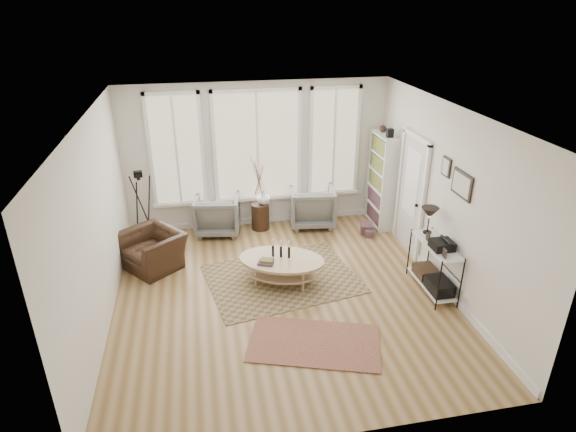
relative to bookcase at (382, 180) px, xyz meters
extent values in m
plane|color=#9D7C4F|center=(-2.44, -2.23, -0.96)|extent=(5.50, 5.50, 0.00)
plane|color=white|center=(-2.44, -2.23, 1.94)|extent=(5.50, 5.50, 0.00)
cube|color=silver|center=(-2.44, 0.52, 0.49)|extent=(5.20, 0.04, 2.90)
cube|color=silver|center=(-2.44, -4.98, 0.49)|extent=(5.20, 0.04, 2.90)
cube|color=silver|center=(-5.04, -2.23, 0.49)|extent=(0.04, 5.50, 2.90)
cube|color=silver|center=(0.16, -2.23, 0.49)|extent=(0.04, 5.50, 2.90)
cube|color=white|center=(-2.44, 0.51, -0.90)|extent=(5.10, 0.04, 0.12)
cube|color=white|center=(0.15, -2.23, -0.90)|extent=(0.03, 5.40, 0.12)
cube|color=tan|center=(-2.44, 0.50, 0.69)|extent=(1.60, 0.03, 2.10)
cube|color=tan|center=(-3.99, 0.50, 0.69)|extent=(0.90, 0.03, 2.10)
cube|color=tan|center=(-0.89, 0.50, 0.69)|extent=(0.90, 0.03, 2.10)
cube|color=white|center=(-2.44, 0.48, 0.69)|extent=(1.74, 0.06, 2.24)
cube|color=white|center=(-3.99, 0.48, 0.69)|extent=(1.04, 0.06, 2.24)
cube|color=white|center=(-0.89, 0.48, 0.69)|extent=(1.04, 0.06, 2.24)
cube|color=white|center=(-2.44, 0.46, -0.39)|extent=(4.10, 0.12, 0.06)
cube|color=silver|center=(0.14, -1.08, 0.09)|extent=(0.04, 0.88, 2.10)
cube|color=white|center=(0.12, -1.08, 0.34)|extent=(0.01, 0.55, 1.20)
cube|color=white|center=(0.12, -1.57, 0.09)|extent=(0.06, 0.08, 2.18)
cube|color=white|center=(0.12, -0.59, 0.09)|extent=(0.06, 0.08, 2.18)
cube|color=white|center=(0.12, -1.08, 1.18)|extent=(0.06, 1.06, 0.08)
sphere|color=black|center=(0.09, -1.41, 0.04)|extent=(0.06, 0.06, 0.06)
cube|color=white|center=(-0.01, -0.41, -0.01)|extent=(0.30, 0.03, 1.90)
cube|color=white|center=(-0.01, 0.41, -0.01)|extent=(0.30, 0.03, 1.90)
cube|color=white|center=(0.14, 0.00, -0.01)|extent=(0.02, 0.85, 1.90)
cube|color=white|center=(-0.01, 0.00, -0.01)|extent=(0.30, 0.81, 1.90)
cube|color=maroon|center=(-0.01, 0.00, -0.01)|extent=(0.24, 0.75, 1.76)
cube|color=black|center=(-0.01, -0.20, 1.02)|extent=(0.12, 0.10, 0.16)
sphere|color=#332014|center=(-0.01, 0.15, 1.01)|extent=(0.14, 0.14, 0.14)
cube|color=white|center=(-0.06, -2.53, -0.84)|extent=(0.37, 1.07, 0.03)
cube|color=white|center=(-0.06, -2.53, -0.14)|extent=(0.37, 1.07, 0.02)
cylinder|color=black|center=(-0.24, -3.06, -0.53)|extent=(0.02, 0.02, 0.85)
cylinder|color=black|center=(0.12, -3.06, -0.53)|extent=(0.02, 0.02, 0.85)
cylinder|color=black|center=(-0.24, -2.00, -0.53)|extent=(0.02, 0.02, 0.85)
cylinder|color=black|center=(0.12, -2.00, -0.53)|extent=(0.02, 0.02, 0.85)
cylinder|color=black|center=(-0.06, -2.18, -0.08)|extent=(0.14, 0.14, 0.02)
cylinder|color=black|center=(-0.06, -2.18, 0.06)|extent=(0.02, 0.02, 0.30)
cone|color=black|center=(-0.06, -2.18, 0.26)|extent=(0.28, 0.28, 0.18)
cube|color=black|center=(-0.06, -2.68, -0.05)|extent=(0.32, 0.30, 0.13)
cube|color=black|center=(-0.06, -2.78, -0.73)|extent=(0.32, 0.45, 0.20)
cube|color=#332014|center=(-0.06, -2.31, -0.75)|extent=(0.32, 0.40, 0.16)
cube|color=black|center=(-0.16, -2.95, -0.04)|extent=(0.02, 0.10, 0.14)
cube|color=black|center=(-0.16, -2.41, -0.05)|extent=(0.02, 0.10, 0.12)
cube|color=black|center=(0.14, -2.63, 0.89)|extent=(0.03, 0.52, 0.38)
cube|color=silver|center=(0.13, -2.63, 0.89)|extent=(0.01, 0.44, 0.30)
cube|color=black|center=(0.14, -2.13, 0.99)|extent=(0.03, 0.24, 0.30)
cube|color=silver|center=(0.13, -2.13, 0.99)|extent=(0.01, 0.18, 0.24)
cube|color=brown|center=(-2.36, -1.75, -0.95)|extent=(2.69, 2.21, 0.01)
cube|color=maroon|center=(-2.22, -3.45, -0.94)|extent=(2.00, 1.49, 0.01)
ellipsoid|color=tan|center=(-2.38, -1.84, -0.76)|extent=(1.39, 1.13, 0.03)
ellipsoid|color=tan|center=(-2.38, -1.84, -0.53)|extent=(1.62, 1.33, 0.04)
cylinder|color=tan|center=(-2.77, -2.06, -0.76)|extent=(0.04, 0.04, 0.40)
cylinder|color=tan|center=(-1.99, -2.06, -0.76)|extent=(0.04, 0.04, 0.40)
cylinder|color=tan|center=(-2.77, -1.62, -0.76)|extent=(0.04, 0.04, 0.40)
cylinder|color=tan|center=(-1.99, -1.62, -0.76)|extent=(0.04, 0.04, 0.40)
cylinder|color=black|center=(-2.52, -1.78, -0.41)|extent=(0.04, 0.04, 0.20)
cylinder|color=black|center=(-2.38, -1.78, -0.41)|extent=(0.04, 0.04, 0.20)
cylinder|color=black|center=(-2.25, -1.78, -0.41)|extent=(0.04, 0.04, 0.20)
cube|color=#2F512C|center=(-2.65, -1.94, -0.48)|extent=(0.24, 0.18, 0.07)
imported|color=slate|center=(-3.30, 0.22, -0.56)|extent=(0.98, 1.00, 0.79)
imported|color=slate|center=(-1.38, 0.22, -0.54)|extent=(0.99, 1.01, 0.83)
cylinder|color=#332014|center=(-2.45, 0.22, -0.68)|extent=(0.36, 0.36, 0.54)
imported|color=silver|center=(-2.38, 0.22, -0.27)|extent=(0.28, 0.28, 0.28)
imported|color=#332014|center=(-4.50, -0.90, -0.63)|extent=(1.32, 1.30, 0.65)
cylinder|color=black|center=(-4.66, -0.16, 0.43)|extent=(0.06, 0.06, 0.06)
cube|color=black|center=(-4.66, -0.16, 0.50)|extent=(0.17, 0.13, 0.11)
cylinder|color=black|center=(-4.66, -0.24, 0.50)|extent=(0.06, 0.09, 0.06)
cube|color=maroon|center=(-0.39, -0.36, -0.86)|extent=(0.31, 0.35, 0.19)
cube|color=maroon|center=(-0.39, -0.52, -0.88)|extent=(0.22, 0.25, 0.14)
camera|label=1|loc=(-3.57, -8.54, 3.41)|focal=30.00mm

